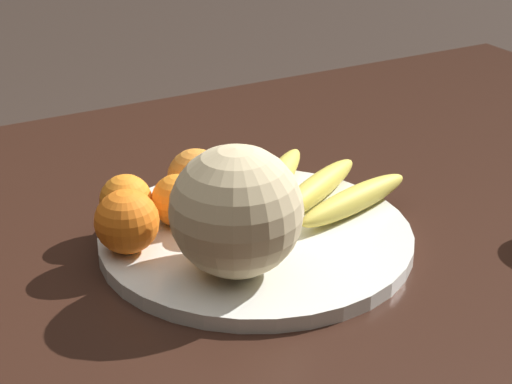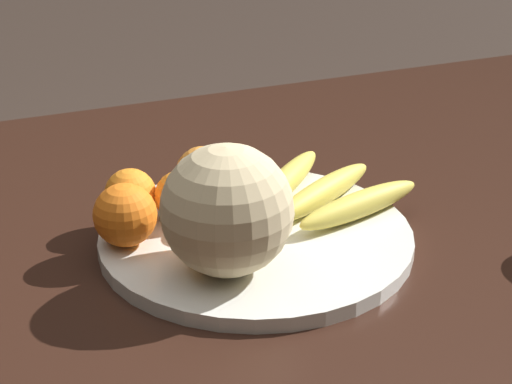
# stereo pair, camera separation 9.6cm
# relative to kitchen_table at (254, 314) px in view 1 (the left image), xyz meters

# --- Properties ---
(kitchen_table) EXTENTS (1.70, 1.11, 0.72)m
(kitchen_table) POSITION_rel_kitchen_table_xyz_m (0.00, 0.00, 0.00)
(kitchen_table) COLOR black
(kitchen_table) RESTS_ON ground_plane
(fruit_bowl) EXTENTS (0.36, 0.36, 0.02)m
(fruit_bowl) POSITION_rel_kitchen_table_xyz_m (0.02, 0.03, 0.08)
(fruit_bowl) COLOR silver
(fruit_bowl) RESTS_ON kitchen_table
(melon) EXTENTS (0.14, 0.14, 0.14)m
(melon) POSITION_rel_kitchen_table_xyz_m (-0.04, -0.04, 0.16)
(melon) COLOR beige
(melon) RESTS_ON fruit_bowl
(banana_bunch) EXTENTS (0.23, 0.21, 0.03)m
(banana_bunch) POSITION_rel_kitchen_table_xyz_m (0.12, 0.06, 0.11)
(banana_bunch) COLOR #473819
(banana_bunch) RESTS_ON fruit_bowl
(orange_front_left) EXTENTS (0.06, 0.06, 0.06)m
(orange_front_left) POSITION_rel_kitchen_table_xyz_m (-0.05, 0.09, 0.12)
(orange_front_left) COLOR orange
(orange_front_left) RESTS_ON fruit_bowl
(orange_front_right) EXTENTS (0.07, 0.07, 0.07)m
(orange_front_right) POSITION_rel_kitchen_table_xyz_m (-0.01, 0.13, 0.13)
(orange_front_right) COLOR orange
(orange_front_right) RESTS_ON fruit_bowl
(orange_mid_center) EXTENTS (0.06, 0.06, 0.06)m
(orange_mid_center) POSITION_rel_kitchen_table_xyz_m (-0.10, 0.12, 0.12)
(orange_mid_center) COLOR orange
(orange_mid_center) RESTS_ON fruit_bowl
(orange_back_left) EXTENTS (0.06, 0.06, 0.06)m
(orange_back_left) POSITION_rel_kitchen_table_xyz_m (-0.01, 0.05, 0.12)
(orange_back_left) COLOR orange
(orange_back_left) RESTS_ON fruit_bowl
(orange_back_right) EXTENTS (0.07, 0.07, 0.07)m
(orange_back_right) POSITION_rel_kitchen_table_xyz_m (-0.13, 0.06, 0.13)
(orange_back_right) COLOR orange
(orange_back_right) RESTS_ON fruit_bowl
(produce_tag) EXTENTS (0.09, 0.06, 0.00)m
(produce_tag) POSITION_rel_kitchen_table_xyz_m (-0.01, 0.09, 0.09)
(produce_tag) COLOR white
(produce_tag) RESTS_ON fruit_bowl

